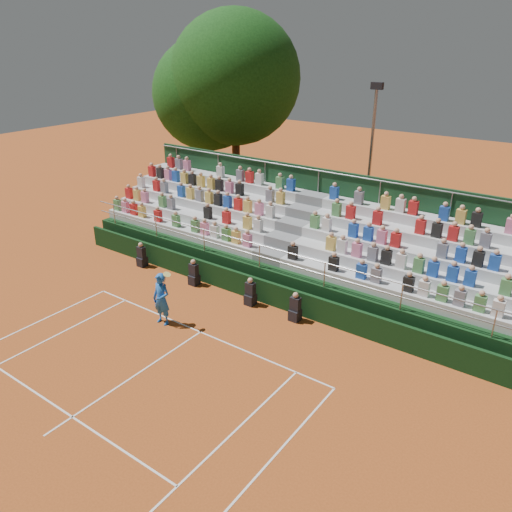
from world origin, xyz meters
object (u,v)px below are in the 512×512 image
Objects in this scene: tree_west at (208,94)px; floodlight_mast at (371,149)px; tennis_player at (161,299)px; tree_east at (235,79)px.

floodlight_mast is at bearing -2.22° from tree_west.
tree_west reaches higher than floodlight_mast.
tennis_player is 17.49m from tree_west.
tree_east reaches higher than tennis_player.
tennis_player is 0.28× the size of floodlight_mast.
tennis_player is at bearing -56.08° from tree_west.
tree_east is at bearing 117.61° from tennis_player.
tree_east reaches higher than floodlight_mast.
tennis_player is at bearing -62.39° from tree_east.
floodlight_mast is (2.11, 13.32, 3.59)m from tennis_player.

